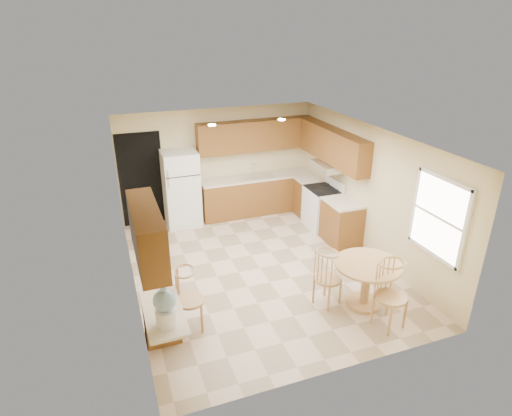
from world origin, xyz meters
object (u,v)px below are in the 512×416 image
object	(u,v)px
chair_table_b	(396,293)
stove	(322,207)
chair_table_a	(331,275)
chair_desk	(191,297)
refrigerator	(181,189)
dining_table	(366,278)
water_crock	(165,307)

from	to	relation	value
chair_table_b	stove	bearing A→B (deg)	-113.92
chair_table_a	chair_desk	distance (m)	2.20
stove	chair_table_b	bearing A→B (deg)	-101.09
refrigerator	dining_table	bearing A→B (deg)	-62.04
chair_table_a	water_crock	bearing A→B (deg)	-102.42
stove	water_crock	world-z (taller)	water_crock
refrigerator	chair_table_a	world-z (taller)	refrigerator
chair_table_b	chair_desk	xyz separation A→B (m)	(-2.79, 1.01, -0.05)
chair_table_a	water_crock	world-z (taller)	water_crock
dining_table	chair_table_a	size ratio (longest dim) A/B	1.09
dining_table	chair_table_b	distance (m)	0.68
stove	dining_table	world-z (taller)	stove
chair_desk	water_crock	distance (m)	0.96
chair_table_a	chair_table_b	bearing A→B (deg)	12.15
stove	water_crock	bearing A→B (deg)	-140.82
chair_desk	dining_table	bearing A→B (deg)	93.97
chair_table_a	chair_desk	size ratio (longest dim) A/B	0.99
chair_desk	water_crock	bearing A→B (deg)	-20.68
chair_desk	chair_table_a	bearing A→B (deg)	96.27
dining_table	chair_table_b	size ratio (longest dim) A/B	0.99
refrigerator	chair_table_b	xyz separation A→B (m)	(2.19, -4.70, -0.20)
stove	dining_table	distance (m)	2.91
refrigerator	water_crock	distance (m)	4.55
stove	water_crock	xyz separation A→B (m)	(-3.92, -3.20, 0.57)
refrigerator	stove	distance (m)	3.15
chair_table_b	water_crock	distance (m)	3.28
refrigerator	chair_desk	world-z (taller)	refrigerator
chair_table_a	refrigerator	bearing A→B (deg)	178.36
refrigerator	water_crock	size ratio (longest dim) A/B	2.89
refrigerator	chair_desk	bearing A→B (deg)	-99.23
water_crock	chair_table_b	bearing A→B (deg)	-4.98
refrigerator	chair_table_a	size ratio (longest dim) A/B	1.77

